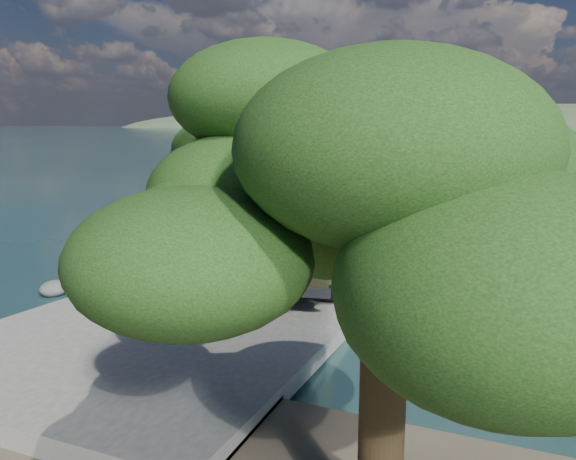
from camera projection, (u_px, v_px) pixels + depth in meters
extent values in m
plane|color=#1B3A40|center=(222.00, 310.00, 20.51)|extent=(1400.00, 1400.00, 0.00)
cube|color=slate|center=(208.00, 312.00, 19.56)|extent=(10.00, 18.00, 0.50)
cube|color=#40464C|center=(386.00, 210.00, 40.48)|extent=(9.66, 31.65, 2.63)
cube|color=#40464C|center=(328.00, 181.00, 41.76)|extent=(0.81, 31.60, 1.37)
cube|color=#40464C|center=(451.00, 186.00, 38.46)|extent=(0.81, 31.60, 1.37)
cube|color=#40464C|center=(312.00, 246.00, 26.12)|extent=(9.48, 0.48, 2.74)
cube|color=#40464C|center=(413.00, 161.00, 49.49)|extent=(6.34, 4.25, 3.16)
cube|color=#26282A|center=(414.00, 140.00, 49.15)|extent=(5.28, 3.40, 0.42)
cylinder|color=gray|center=(401.00, 112.00, 49.16)|extent=(0.17, 0.17, 5.27)
cylinder|color=gray|center=(430.00, 118.00, 48.32)|extent=(0.17, 0.17, 4.21)
cylinder|color=black|center=(269.00, 280.00, 20.24)|extent=(0.74, 1.34, 1.27)
cylinder|color=black|center=(331.00, 283.00, 19.92)|extent=(0.74, 1.34, 1.27)
cylinder|color=black|center=(283.00, 259.00, 23.47)|extent=(0.74, 1.34, 1.27)
cylinder|color=black|center=(337.00, 260.00, 23.14)|extent=(0.74, 1.34, 1.27)
cylinder|color=black|center=(290.00, 248.00, 25.36)|extent=(0.74, 1.34, 1.27)
cylinder|color=black|center=(340.00, 250.00, 25.04)|extent=(0.74, 1.34, 1.27)
cube|color=black|center=(308.00, 259.00, 22.71)|extent=(3.90, 7.72, 0.24)
cube|color=#21321B|center=(300.00, 249.00, 19.95)|extent=(2.84, 2.49, 1.95)
cube|color=#21321B|center=(296.00, 271.00, 18.91)|extent=(2.39, 1.40, 0.98)
cube|color=#21321B|center=(312.00, 244.00, 23.97)|extent=(3.47, 4.95, 0.34)
cube|color=black|center=(313.00, 211.00, 23.89)|extent=(3.18, 4.17, 2.44)
cube|color=#26282A|center=(294.00, 292.00, 18.54)|extent=(2.43, 0.83, 0.29)
imported|color=#21321B|center=(194.00, 275.00, 19.49)|extent=(0.88, 0.74, 2.06)
cylinder|color=#2F2113|center=(383.00, 388.00, 7.88)|extent=(0.66, 0.66, 6.40)
ellipsoid|color=black|center=(391.00, 167.00, 7.29)|extent=(6.18, 5.74, 2.65)
ellipsoid|color=black|center=(247.00, 150.00, 11.71)|extent=(3.09, 3.09, 1.77)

